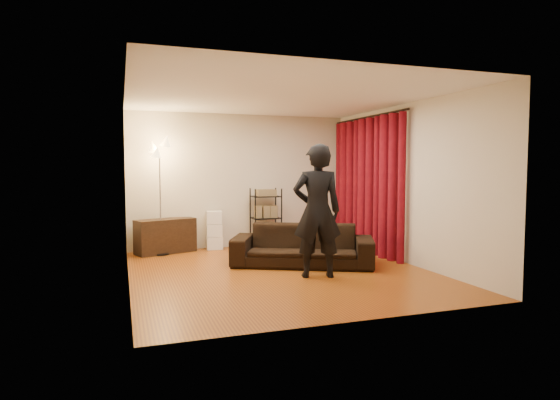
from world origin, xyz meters
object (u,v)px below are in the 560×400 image
object	(u,v)px
sofa	(302,245)
storage_boxes	(215,230)
media_cabinet	(166,236)
floor_lamp	(160,198)
wire_shelf	(266,218)
person	(317,211)

from	to	relation	value
sofa	storage_boxes	xyz separation A→B (m)	(-1.09, 1.98, 0.05)
sofa	media_cabinet	world-z (taller)	sofa
storage_boxes	floor_lamp	bearing A→B (deg)	-167.32
storage_boxes	floor_lamp	size ratio (longest dim) A/B	0.36
sofa	wire_shelf	bearing A→B (deg)	117.15
media_cabinet	floor_lamp	size ratio (longest dim) A/B	0.53
storage_boxes	wire_shelf	xyz separation A→B (m)	(1.02, -0.12, 0.22)
media_cabinet	floor_lamp	xyz separation A→B (m)	(-0.10, -0.15, 0.73)
person	wire_shelf	world-z (taller)	person
media_cabinet	wire_shelf	size ratio (longest dim) A/B	0.92
wire_shelf	floor_lamp	size ratio (longest dim) A/B	0.57
floor_lamp	media_cabinet	bearing A→B (deg)	57.11
storage_boxes	wire_shelf	world-z (taller)	wire_shelf
wire_shelf	floor_lamp	bearing A→B (deg)	159.11
storage_boxes	wire_shelf	size ratio (longest dim) A/B	0.64
person	storage_boxes	distance (m)	3.04
sofa	wire_shelf	world-z (taller)	wire_shelf
person	floor_lamp	world-z (taller)	floor_lamp
sofa	person	size ratio (longest dim) A/B	1.17
sofa	floor_lamp	distance (m)	2.86
person	storage_boxes	xyz separation A→B (m)	(-0.99, 2.81, -0.60)
sofa	storage_boxes	size ratio (longest dim) A/B	3.00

